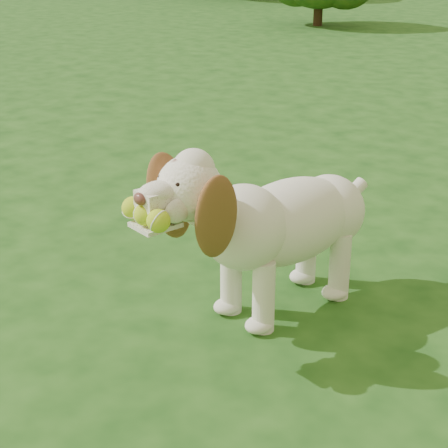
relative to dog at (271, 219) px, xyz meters
The scene contains 2 objects.
ground 0.67m from the dog, 73.39° to the right, with size 80.00×80.00×0.00m, color #164012.
dog is the anchor object (origin of this frame).
Camera 1 is at (1.33, -1.56, 1.43)m, focal length 60.00 mm.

